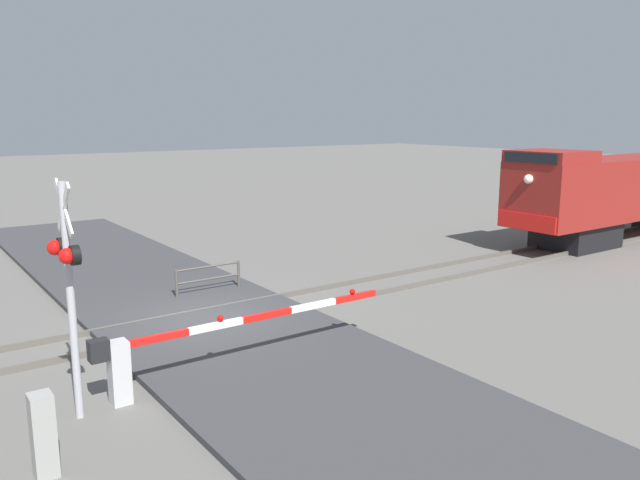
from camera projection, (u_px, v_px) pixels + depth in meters
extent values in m
plane|color=#605E59|center=(205.00, 322.00, 16.61)|extent=(160.00, 160.00, 0.00)
cube|color=#59544C|center=(193.00, 313.00, 17.17)|extent=(0.08, 80.00, 0.15)
cube|color=#59544C|center=(217.00, 327.00, 16.02)|extent=(0.08, 80.00, 0.15)
cube|color=#38383A|center=(204.00, 320.00, 16.60)|extent=(36.00, 5.53, 0.14)
cube|color=black|center=(576.00, 235.00, 26.03)|extent=(2.32, 3.20, 1.05)
cube|color=maroon|center=(632.00, 185.00, 27.99)|extent=(2.73, 14.77, 2.55)
cube|color=maroon|center=(551.00, 156.00, 24.22)|extent=(2.68, 2.52, 0.46)
cube|color=black|center=(530.00, 158.00, 23.48)|extent=(2.32, 0.06, 0.36)
cube|color=red|center=(526.00, 222.00, 23.95)|extent=(2.60, 0.08, 0.64)
sphere|color=#F2EACC|center=(529.00, 179.00, 23.63)|extent=(0.36, 0.36, 0.36)
cylinder|color=#ADADB2|center=(71.00, 304.00, 10.97)|extent=(0.14, 0.14, 4.28)
cube|color=white|center=(64.00, 208.00, 10.64)|extent=(0.95, 0.04, 0.95)
cube|color=white|center=(64.00, 208.00, 10.64)|extent=(0.95, 0.04, 0.95)
cube|color=black|center=(67.00, 251.00, 10.79)|extent=(1.04, 0.08, 0.08)
sphere|color=red|center=(55.00, 248.00, 11.07)|extent=(0.28, 0.28, 0.28)
sphere|color=red|center=(67.00, 256.00, 10.40)|extent=(0.28, 0.28, 0.28)
cylinder|color=black|center=(62.00, 247.00, 11.14)|extent=(0.34, 0.14, 0.34)
cylinder|color=black|center=(75.00, 255.00, 10.46)|extent=(0.34, 0.14, 0.34)
cube|color=silver|center=(119.00, 372.00, 11.82)|extent=(0.36, 0.36, 1.23)
cube|color=black|center=(99.00, 350.00, 11.52)|extent=(0.28, 0.36, 0.40)
cube|color=red|center=(159.00, 338.00, 12.18)|extent=(0.10, 1.21, 0.14)
cube|color=white|center=(216.00, 326.00, 12.87)|extent=(0.10, 1.21, 0.14)
cube|color=red|center=(267.00, 315.00, 13.56)|extent=(0.10, 1.21, 0.14)
cube|color=white|center=(313.00, 306.00, 14.25)|extent=(0.10, 1.21, 0.14)
cube|color=red|center=(355.00, 297.00, 14.93)|extent=(0.10, 1.21, 0.14)
sphere|color=red|center=(220.00, 318.00, 12.90)|extent=(0.14, 0.14, 0.14)
sphere|color=red|center=(352.00, 292.00, 14.86)|extent=(0.14, 0.14, 0.14)
cube|color=#999993|center=(43.00, 435.00, 9.40)|extent=(0.35, 0.33, 1.32)
cylinder|color=#4C4742|center=(177.00, 286.00, 18.39)|extent=(0.08, 0.08, 0.95)
cylinder|color=#4C4742|center=(239.00, 276.00, 19.55)|extent=(0.08, 0.08, 0.95)
cylinder|color=#4C4742|center=(208.00, 267.00, 18.89)|extent=(0.06, 2.05, 0.06)
cylinder|color=#4C4742|center=(209.00, 279.00, 18.96)|extent=(0.06, 2.05, 0.06)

